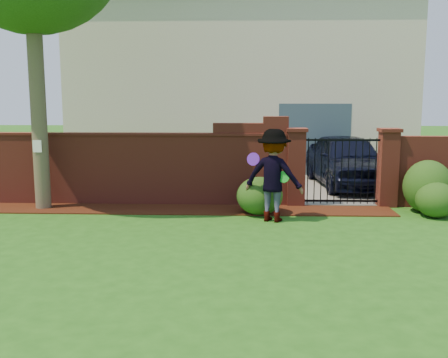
{
  "coord_description": "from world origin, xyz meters",
  "views": [
    {
      "loc": [
        1.14,
        -8.55,
        2.62
      ],
      "look_at": [
        0.76,
        1.4,
        1.05
      ],
      "focal_mm": 41.89,
      "sensor_mm": 36.0,
      "label": 1
    }
  ],
  "objects_px": {
    "car": "(350,161)",
    "frisbee_purple": "(253,159)",
    "man": "(273,176)",
    "frisbee_green": "(284,177)"
  },
  "relations": [
    {
      "from": "frisbee_purple",
      "to": "frisbee_green",
      "type": "bearing_deg",
      "value": -18.97
    },
    {
      "from": "car",
      "to": "frisbee_green",
      "type": "bearing_deg",
      "value": -121.13
    },
    {
      "from": "car",
      "to": "frisbee_green",
      "type": "relative_size",
      "value": 18.41
    },
    {
      "from": "car",
      "to": "frisbee_purple",
      "type": "bearing_deg",
      "value": -128.59
    },
    {
      "from": "man",
      "to": "frisbee_purple",
      "type": "xyz_separation_m",
      "value": [
        -0.41,
        0.07,
        0.34
      ]
    },
    {
      "from": "car",
      "to": "man",
      "type": "relative_size",
      "value": 2.32
    },
    {
      "from": "man",
      "to": "car",
      "type": "bearing_deg",
      "value": -99.31
    },
    {
      "from": "car",
      "to": "frisbee_purple",
      "type": "distance_m",
      "value": 5.13
    },
    {
      "from": "frisbee_purple",
      "to": "frisbee_green",
      "type": "height_order",
      "value": "frisbee_purple"
    },
    {
      "from": "man",
      "to": "frisbee_purple",
      "type": "bearing_deg",
      "value": 10.72
    }
  ]
}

